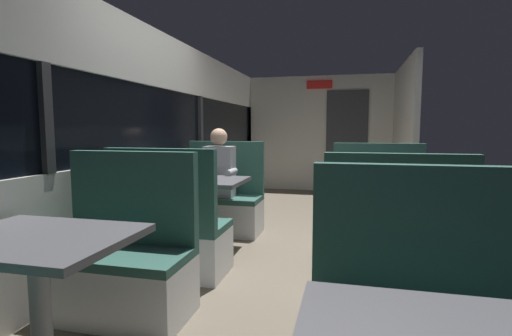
# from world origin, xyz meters

# --- Properties ---
(ground_plane) EXTENTS (3.30, 9.20, 0.02)m
(ground_plane) POSITION_xyz_m (0.00, 0.00, -0.01)
(ground_plane) COLOR #665B4C
(carriage_window_panel_left) EXTENTS (0.09, 8.48, 2.30)m
(carriage_window_panel_left) POSITION_xyz_m (-1.45, 0.00, 1.11)
(carriage_window_panel_left) COLOR beige
(carriage_window_panel_left) RESTS_ON ground_plane
(carriage_end_bulkhead) EXTENTS (2.90, 0.11, 2.30)m
(carriage_end_bulkhead) POSITION_xyz_m (0.06, 4.19, 1.14)
(carriage_end_bulkhead) COLOR beige
(carriage_end_bulkhead) RESTS_ON ground_plane
(carriage_aisle_panel_right) EXTENTS (0.08, 2.40, 2.30)m
(carriage_aisle_panel_right) POSITION_xyz_m (1.45, 3.00, 1.15)
(carriage_aisle_panel_right) COLOR beige
(carriage_aisle_panel_right) RESTS_ON ground_plane
(dining_table_near_window) EXTENTS (0.90, 0.70, 0.74)m
(dining_table_near_window) POSITION_xyz_m (-0.89, -2.09, 0.64)
(dining_table_near_window) COLOR #9E9EA3
(dining_table_near_window) RESTS_ON ground_plane
(bench_near_window_facing_entry) EXTENTS (0.95, 0.50, 1.10)m
(bench_near_window_facing_entry) POSITION_xyz_m (-0.89, -1.39, 0.33)
(bench_near_window_facing_entry) COLOR silver
(bench_near_window_facing_entry) RESTS_ON ground_plane
(dining_table_mid_window) EXTENTS (0.90, 0.70, 0.74)m
(dining_table_mid_window) POSITION_xyz_m (-0.89, 0.04, 0.64)
(dining_table_mid_window) COLOR #9E9EA3
(dining_table_mid_window) RESTS_ON ground_plane
(bench_mid_window_facing_end) EXTENTS (0.95, 0.50, 1.10)m
(bench_mid_window_facing_end) POSITION_xyz_m (-0.89, -0.65, 0.33)
(bench_mid_window_facing_end) COLOR silver
(bench_mid_window_facing_end) RESTS_ON ground_plane
(bench_mid_window_facing_entry) EXTENTS (0.95, 0.50, 1.10)m
(bench_mid_window_facing_entry) POSITION_xyz_m (-0.89, 0.74, 0.33)
(bench_mid_window_facing_entry) COLOR silver
(bench_mid_window_facing_entry) RESTS_ON ground_plane
(dining_table_rear_aisle) EXTENTS (0.90, 0.70, 0.74)m
(dining_table_rear_aisle) POSITION_xyz_m (0.89, -0.16, 0.64)
(dining_table_rear_aisle) COLOR #9E9EA3
(dining_table_rear_aisle) RESTS_ON ground_plane
(bench_rear_aisle_facing_end) EXTENTS (0.95, 0.50, 1.10)m
(bench_rear_aisle_facing_end) POSITION_xyz_m (0.89, -0.85, 0.33)
(bench_rear_aisle_facing_end) COLOR silver
(bench_rear_aisle_facing_end) RESTS_ON ground_plane
(bench_rear_aisle_facing_entry) EXTENTS (0.95, 0.50, 1.10)m
(bench_rear_aisle_facing_entry) POSITION_xyz_m (0.89, 0.54, 0.33)
(bench_rear_aisle_facing_entry) COLOR silver
(bench_rear_aisle_facing_entry) RESTS_ON ground_plane
(seated_passenger) EXTENTS (0.47, 0.55, 1.26)m
(seated_passenger) POSITION_xyz_m (-0.89, 0.67, 0.54)
(seated_passenger) COLOR #26262D
(seated_passenger) RESTS_ON ground_plane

